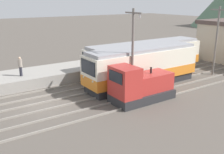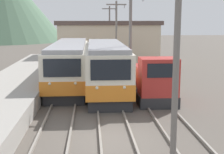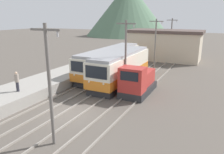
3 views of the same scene
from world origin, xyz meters
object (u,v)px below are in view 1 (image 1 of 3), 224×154
commuter_train_center (142,68)px  catenary_mast_mid (133,49)px  catenary_mast_far (217,39)px  shunting_locomotive (140,86)px  person_on_platform (20,66)px  commuter_train_left (146,59)px

commuter_train_center → catenary_mast_mid: bearing=-57.8°
commuter_train_center → catenary_mast_far: catenary_mast_far is taller
commuter_train_center → shunting_locomotive: commuter_train_center is taller
shunting_locomotive → commuter_train_center: bearing=137.1°
person_on_platform → commuter_train_left: bearing=76.4°
commuter_train_left → catenary_mast_far: 7.61m
commuter_train_left → catenary_mast_far: catenary_mast_far is taller
commuter_train_center → shunting_locomotive: (3.00, -2.79, -0.47)m
shunting_locomotive → catenary_mast_far: bearing=97.4°
catenary_mast_mid → catenary_mast_far: bearing=90.0°
shunting_locomotive → catenary_mast_mid: bearing=165.2°
commuter_train_center → commuter_train_left: bearing=134.9°
catenary_mast_mid → person_on_platform: 10.43m
catenary_mast_far → catenary_mast_mid: bearing=-90.0°
shunting_locomotive → catenary_mast_far: (-1.49, 11.45, 2.68)m
commuter_train_center → catenary_mast_mid: size_ratio=1.63×
person_on_platform → catenary_mast_mid: bearing=44.6°
catenary_mast_mid → person_on_platform: size_ratio=3.97×
commuter_train_left → catenary_mast_mid: catenary_mast_mid is taller
commuter_train_left → person_on_platform: (-3.00, -12.41, 0.39)m
shunting_locomotive → catenary_mast_far: 11.85m
shunting_locomotive → person_on_platform: size_ratio=2.91×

